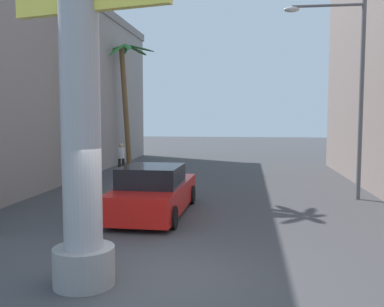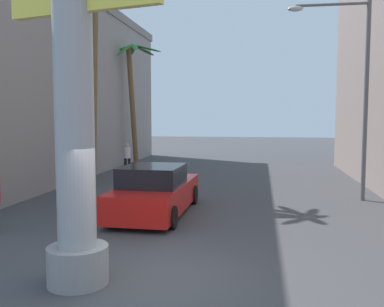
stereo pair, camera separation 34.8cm
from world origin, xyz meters
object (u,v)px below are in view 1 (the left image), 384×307
Objects in this scene: street_lamp at (348,80)px; car_lead at (154,192)px; neon_sign_pole at (79,3)px; palm_tree_far_left at (126,84)px; pedestrian_far_left at (121,156)px; palm_tree_mid_left at (86,44)px.

street_lamp reaches higher than car_lead.
neon_sign_pole is 1.38× the size of palm_tree_far_left.
palm_tree_far_left is (-4.52, 12.62, 4.28)m from car_lead.
palm_tree_far_left is at bearing 109.71° from car_lead.
neon_sign_pole is 7.10m from car_lead.
street_lamp is at bearing -27.54° from pedestrian_far_left.
neon_sign_pole is 1.44× the size of street_lamp.
neon_sign_pole is at bearing -90.39° from car_lead.
palm_tree_mid_left reaches higher than palm_tree_far_left.
palm_tree_far_left is 4.52× the size of pedestrian_far_left.
pedestrian_far_left is (0.46, 3.43, -5.20)m from palm_tree_mid_left.
palm_tree_mid_left is (-4.09, 10.85, 1.15)m from neon_sign_pole.
palm_tree_mid_left is 7.51m from palm_tree_far_left.
neon_sign_pole is 15.28m from pedestrian_far_left.
car_lead is 2.97× the size of pedestrian_far_left.
street_lamp is 11.93m from pedestrian_far_left.
pedestrian_far_left is at bearing 152.46° from street_lamp.
neon_sign_pole is 6.26× the size of pedestrian_far_left.
neon_sign_pole reaches higher than palm_tree_mid_left.
palm_tree_mid_left reaches higher than car_lead.
palm_tree_mid_left is at bearing 110.65° from neon_sign_pole.
neon_sign_pole reaches higher than car_lead.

